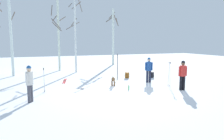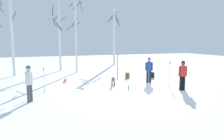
{
  "view_description": "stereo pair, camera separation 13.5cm",
  "coord_description": "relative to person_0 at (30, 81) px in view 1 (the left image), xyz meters",
  "views": [
    {
      "loc": [
        -4.41,
        -10.38,
        2.8
      ],
      "look_at": [
        0.28,
        1.77,
        1.0
      ],
      "focal_mm": 33.29,
      "sensor_mm": 36.0,
      "label": 1
    },
    {
      "loc": [
        -4.28,
        -10.43,
        2.8
      ],
      "look_at": [
        0.28,
        1.77,
        1.0
      ],
      "focal_mm": 33.29,
      "sensor_mm": 36.0,
      "label": 2
    }
  ],
  "objects": [
    {
      "name": "backpack_1",
      "position": [
        6.9,
        4.16,
        -0.77
      ],
      "size": [
        0.34,
        0.32,
        0.44
      ],
      "color": "#99591E",
      "rests_on": "ground_plane"
    },
    {
      "name": "birch_tree_4",
      "position": [
        2.6,
        10.4,
        2.5
      ],
      "size": [
        1.39,
        1.37,
        6.65
      ],
      "color": "silver",
      "rests_on": "ground_plane"
    },
    {
      "name": "water_bottle_0",
      "position": [
        5.34,
        0.6,
        -0.85
      ],
      "size": [
        0.07,
        0.07,
        0.27
      ],
      "color": "green",
      "rests_on": "ground_plane"
    },
    {
      "name": "birch_tree_3",
      "position": [
        -1.33,
        8.42,
        3.06
      ],
      "size": [
        1.25,
        1.37,
        7.84
      ],
      "color": "silver",
      "rests_on": "ground_plane"
    },
    {
      "name": "birch_tree_5",
      "position": [
        3.87,
        8.62,
        2.49
      ],
      "size": [
        1.47,
        1.48,
        6.54
      ],
      "color": "silver",
      "rests_on": "ground_plane"
    },
    {
      "name": "ski_poles_1",
      "position": [
        8.09,
        0.52,
        -0.16
      ],
      "size": [
        0.07,
        0.24,
        1.54
      ],
      "color": "#B2B2BC",
      "rests_on": "ground_plane"
    },
    {
      "name": "birch_tree_6",
      "position": [
        9.37,
        13.37,
        2.52
      ],
      "size": [
        1.43,
        1.44,
        6.64
      ],
      "color": "silver",
      "rests_on": "ground_plane"
    },
    {
      "name": "dog",
      "position": [
        4.9,
        1.96,
        -0.59
      ],
      "size": [
        0.4,
        0.87,
        0.57
      ],
      "color": "brown",
      "rests_on": "ground_plane"
    },
    {
      "name": "ski_pair_lying_0",
      "position": [
        2.24,
        4.63,
        -0.97
      ],
      "size": [
        0.55,
        1.8,
        0.05
      ],
      "color": "red",
      "rests_on": "ground_plane"
    },
    {
      "name": "ground_plane",
      "position": [
        4.57,
        0.3,
        -0.98
      ],
      "size": [
        60.0,
        60.0,
        0.0
      ],
      "primitive_type": "plane",
      "color": "white"
    },
    {
      "name": "person_1",
      "position": [
        8.19,
        -0.58,
        0.0
      ],
      "size": [
        0.51,
        0.34,
        1.72
      ],
      "color": "black",
      "rests_on": "ground_plane"
    },
    {
      "name": "ski_poles_0",
      "position": [
        0.72,
        1.73,
        -0.25
      ],
      "size": [
        0.07,
        0.21,
        1.36
      ],
      "color": "#B2B2BC",
      "rests_on": "ground_plane"
    },
    {
      "name": "person_2",
      "position": [
        7.57,
        2.12,
        0.0
      ],
      "size": [
        0.49,
        0.34,
        1.72
      ],
      "color": "#1E2338",
      "rests_on": "ground_plane"
    },
    {
      "name": "person_0",
      "position": [
        0.0,
        0.0,
        0.0
      ],
      "size": [
        0.34,
        0.47,
        1.72
      ],
      "color": "#4C4C56",
      "rests_on": "ground_plane"
    },
    {
      "name": "ski_pair_lying_1",
      "position": [
        2.86,
        1.71,
        -0.97
      ],
      "size": [
        1.31,
        1.41,
        0.05
      ],
      "color": "white",
      "rests_on": "ground_plane"
    },
    {
      "name": "backpack_0",
      "position": [
        8.8,
        3.67,
        -0.77
      ],
      "size": [
        0.32,
        0.29,
        0.44
      ],
      "color": "black",
      "rests_on": "ground_plane"
    },
    {
      "name": "ski_pair_planted_0",
      "position": [
        5.89,
        3.67,
        -0.03
      ],
      "size": [
        0.11,
        0.14,
        1.92
      ],
      "color": "black",
      "rests_on": "ground_plane"
    }
  ]
}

